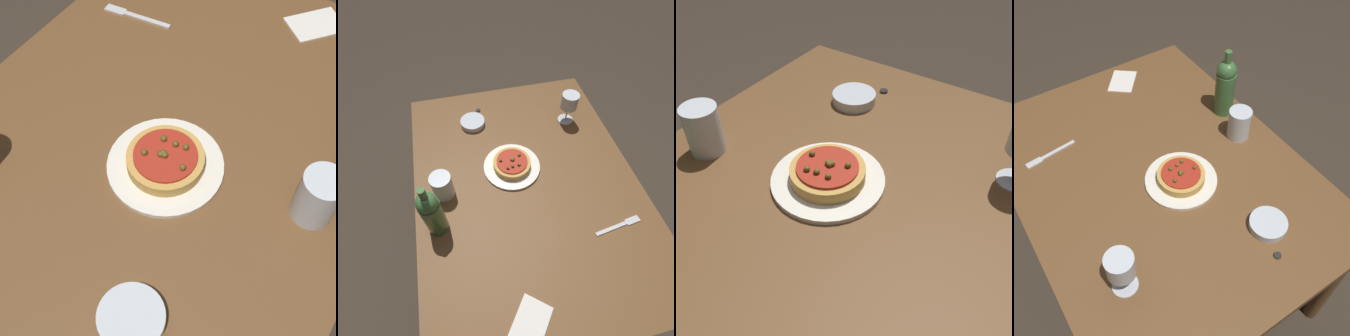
{
  "view_description": "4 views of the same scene",
  "coord_description": "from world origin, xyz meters",
  "views": [
    {
      "loc": [
        -0.56,
        -0.36,
        1.56
      ],
      "look_at": [
        -0.12,
        -0.07,
        0.76
      ],
      "focal_mm": 50.0,
      "sensor_mm": 36.0,
      "label": 1
    },
    {
      "loc": [
        0.58,
        -0.23,
        1.68
      ],
      "look_at": [
        -0.04,
        -0.08,
        0.78
      ],
      "focal_mm": 28.0,
      "sensor_mm": 36.0,
      "label": 2
    },
    {
      "loc": [
        0.42,
        0.34,
        1.32
      ],
      "look_at": [
        -0.1,
        -0.01,
        0.76
      ],
      "focal_mm": 42.0,
      "sensor_mm": 36.0,
      "label": 3
    },
    {
      "loc": [
        -0.81,
        0.42,
        1.8
      ],
      "look_at": [
        -0.11,
        -0.03,
        0.81
      ],
      "focal_mm": 42.0,
      "sensor_mm": 36.0,
      "label": 4
    }
  ],
  "objects": [
    {
      "name": "pizza",
      "position": [
        -0.09,
        -0.05,
        0.74
      ],
      "size": [
        0.17,
        0.17,
        0.05
      ],
      "color": "gold",
      "rests_on": "dinner_plate"
    },
    {
      "name": "water_cup",
      "position": [
        -0.02,
        -0.36,
        0.77
      ],
      "size": [
        0.09,
        0.09,
        0.12
      ],
      "color": "silver",
      "rests_on": "dining_table"
    },
    {
      "name": "side_bowl",
      "position": [
        -0.4,
        -0.18,
        0.72
      ],
      "size": [
        0.12,
        0.12,
        0.03
      ],
      "color": "silver",
      "rests_on": "dining_table"
    },
    {
      "name": "dining_table",
      "position": [
        0.0,
        0.0,
        0.63
      ],
      "size": [
        1.29,
        0.97,
        0.71
      ],
      "color": "brown",
      "rests_on": "ground_plane"
    },
    {
      "name": "dinner_plate",
      "position": [
        -0.09,
        -0.05,
        0.71
      ],
      "size": [
        0.26,
        0.26,
        0.01
      ],
      "color": "white",
      "rests_on": "dining_table"
    },
    {
      "name": "bottle_cap",
      "position": [
        -0.49,
        -0.13,
        0.71
      ],
      "size": [
        0.02,
        0.02,
        0.01
      ],
      "color": "black",
      "rests_on": "dining_table"
    }
  ]
}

